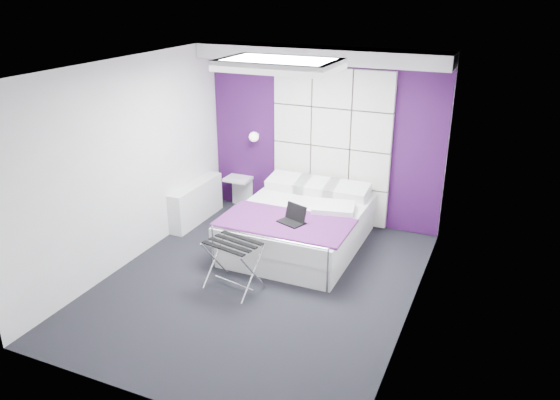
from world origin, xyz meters
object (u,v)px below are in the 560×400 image
at_px(bed, 299,226).
at_px(nightstand, 238,179).
at_px(wall_lamp, 255,136).
at_px(laptop, 293,218).
at_px(luggage_rack, 234,265).
at_px(radiator, 196,202).

xyz_separation_m(bed, nightstand, (-1.42, 0.90, 0.19)).
distance_m(wall_lamp, laptop, 1.95).
bearing_deg(luggage_rack, bed, 89.50).
distance_m(wall_lamp, nightstand, 0.79).
height_order(nightstand, luggage_rack, luggage_rack).
bearing_deg(bed, laptop, -79.07).
distance_m(wall_lamp, luggage_rack, 2.61).
distance_m(bed, nightstand, 1.69).
relative_size(nightstand, luggage_rack, 0.66).
bearing_deg(luggage_rack, laptop, 78.22).
height_order(radiator, bed, bed).
xyz_separation_m(radiator, luggage_rack, (1.46, -1.53, 0.00)).
bearing_deg(luggage_rack, radiator, 145.51).
height_order(nightstand, laptop, laptop).
height_order(radiator, laptop, laptop).
height_order(wall_lamp, nightstand, wall_lamp).
distance_m(bed, laptop, 0.58).
height_order(luggage_rack, laptop, laptop).
bearing_deg(nightstand, bed, -32.38).
xyz_separation_m(nightstand, luggage_rack, (1.12, -2.25, -0.19)).
distance_m(radiator, luggage_rack, 2.12).
bearing_deg(nightstand, luggage_rack, -63.58).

